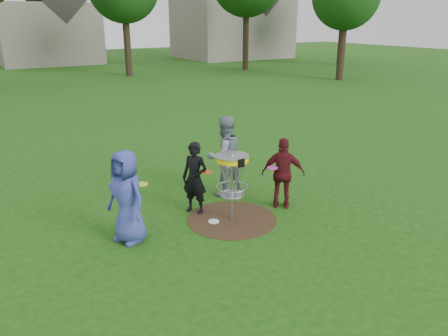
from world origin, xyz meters
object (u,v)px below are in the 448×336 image
player_black (195,178)px  player_grey (224,156)px  player_maroon (283,173)px  disc_golf_basket (232,171)px  player_blue (127,197)px

player_black → player_grey: (1.01, 0.52, 0.16)m
player_maroon → player_black: bearing=15.3°
player_maroon → disc_golf_basket: bearing=37.0°
player_black → disc_golf_basket: size_ratio=1.08×
player_black → player_grey: player_grey is taller
player_maroon → disc_golf_basket: 1.27m
player_grey → disc_golf_basket: bearing=64.8°
player_grey → player_maroon: player_grey is taller
disc_golf_basket → player_grey: bearing=65.3°
player_blue → player_grey: bearing=88.4°
player_blue → disc_golf_basket: size_ratio=1.23×
player_grey → disc_golf_basket: player_grey is taller
player_black → player_maroon: (1.69, -0.73, 0.01)m
player_blue → player_maroon: size_ratio=1.12×
player_maroon → player_grey: bearing=-22.7°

